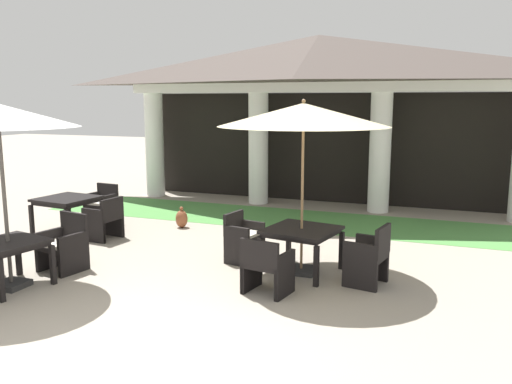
{
  "coord_description": "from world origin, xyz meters",
  "views": [
    {
      "loc": [
        3.25,
        -4.02,
        2.7
      ],
      "look_at": [
        0.36,
        3.62,
        1.28
      ],
      "focal_mm": 36.92,
      "sensor_mm": 36.0,
      "label": 1
    }
  ],
  "objects": [
    {
      "name": "ground_plane",
      "position": [
        0.0,
        0.0,
        0.0
      ],
      "size": [
        60.0,
        60.0,
        0.0
      ],
      "primitive_type": "plane",
      "color": "#9E9384"
    },
    {
      "name": "background_pavilion",
      "position": [
        0.0,
        9.01,
        3.32
      ],
      "size": [
        10.64,
        3.15,
        4.28
      ],
      "color": "white",
      "rests_on": "ground"
    },
    {
      "name": "lawn_strip",
      "position": [
        0.0,
        7.34,
        0.0
      ],
      "size": [
        12.44,
        2.2,
        0.01
      ],
      "primitive_type": "cube",
      "color": "#519347",
      "rests_on": "ground"
    },
    {
      "name": "patio_table_near_foreground",
      "position": [
        -2.7,
        1.59,
        0.6
      ],
      "size": [
        1.05,
        1.05,
        0.7
      ],
      "rotation": [
        0.0,
        0.0,
        -0.19
      ],
      "color": "black",
      "rests_on": "ground"
    },
    {
      "name": "patio_chair_near_foreground_north",
      "position": [
        -2.52,
        2.53,
        0.41
      ],
      "size": [
        0.72,
        0.68,
        0.91
      ],
      "rotation": [
        0.0,
        0.0,
        -3.33
      ],
      "color": "black",
      "rests_on": "ground"
    },
    {
      "name": "patio_table_mid_left",
      "position": [
        -4.08,
        4.46,
        0.66
      ],
      "size": [
        1.15,
        1.15,
        0.75
      ],
      "rotation": [
        0.0,
        0.0,
        -0.11
      ],
      "color": "black",
      "rests_on": "ground"
    },
    {
      "name": "patio_chair_mid_left_east",
      "position": [
        -3.09,
        4.35,
        0.41
      ],
      "size": [
        0.6,
        0.66,
        0.84
      ],
      "rotation": [
        0.0,
        0.0,
        1.46
      ],
      "color": "black",
      "rests_on": "ground"
    },
    {
      "name": "patio_chair_mid_left_north",
      "position": [
        -3.97,
        5.45,
        0.42
      ],
      "size": [
        0.64,
        0.57,
        0.87
      ],
      "rotation": [
        0.0,
        0.0,
        -3.25
      ],
      "color": "black",
      "rests_on": "ground"
    },
    {
      "name": "patio_table_mid_right",
      "position": [
        1.08,
        3.76,
        0.63
      ],
      "size": [
        1.21,
        1.21,
        0.72
      ],
      "rotation": [
        0.0,
        0.0,
        -0.18
      ],
      "color": "black",
      "rests_on": "ground"
    },
    {
      "name": "patio_umbrella_mid_right",
      "position": [
        1.08,
        3.76,
        2.47
      ],
      "size": [
        2.64,
        2.64,
        2.72
      ],
      "color": "#2D2D2D",
      "rests_on": "ground"
    },
    {
      "name": "patio_chair_mid_right_west",
      "position": [
        -0.0,
        3.96,
        0.41
      ],
      "size": [
        0.59,
        0.64,
        0.84
      ],
      "rotation": [
        0.0,
        0.0,
        -1.76
      ],
      "color": "black",
      "rests_on": "ground"
    },
    {
      "name": "patio_chair_mid_right_south",
      "position": [
        0.88,
        2.68,
        0.4
      ],
      "size": [
        0.7,
        0.62,
        0.82
      ],
      "rotation": [
        0.0,
        0.0,
        -0.18
      ],
      "color": "black",
      "rests_on": "ground"
    },
    {
      "name": "patio_chair_mid_right_east",
      "position": [
        2.17,
        3.56,
        0.43
      ],
      "size": [
        0.63,
        0.67,
        0.91
      ],
      "rotation": [
        0.0,
        0.0,
        1.39
      ],
      "color": "black",
      "rests_on": "ground"
    },
    {
      "name": "terracotta_urn",
      "position": [
        -2.15,
        5.74,
        0.2
      ],
      "size": [
        0.26,
        0.26,
        0.46
      ],
      "color": "brown",
      "rests_on": "ground"
    }
  ]
}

